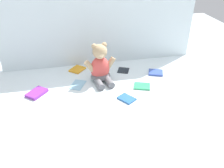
{
  "coord_description": "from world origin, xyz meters",
  "views": [
    {
      "loc": [
        -0.28,
        -1.35,
        0.88
      ],
      "look_at": [
        -0.01,
        -0.1,
        0.1
      ],
      "focal_mm": 39.0,
      "sensor_mm": 36.0,
      "label": 1
    }
  ],
  "objects": [
    {
      "name": "backdrop_drape",
      "position": [
        0.0,
        0.42,
        0.36
      ],
      "size": [
        1.5,
        0.03,
        0.72
      ],
      "primitive_type": "cube",
      "color": "silver",
      "rests_on": "ground_plane"
    },
    {
      "name": "book_case_1",
      "position": [
        0.15,
        0.24,
        0.0
      ],
      "size": [
        0.11,
        0.12,
        0.01
      ],
      "primitive_type": "cube",
      "rotation": [
        0.0,
        0.0,
        5.88
      ],
      "color": "black",
      "rests_on": "ground_plane"
    },
    {
      "name": "book_case_0",
      "position": [
        -0.2,
        0.32,
        0.01
      ],
      "size": [
        0.14,
        0.14,
        0.01
      ],
      "primitive_type": "cube",
      "rotation": [
        0.0,
        0.0,
        2.43
      ],
      "color": "orange",
      "rests_on": "ground_plane"
    },
    {
      "name": "ground_plane",
      "position": [
        0.0,
        0.0,
        0.0
      ],
      "size": [
        3.2,
        3.2,
        0.0
      ],
      "primitive_type": "plane",
      "color": "silver"
    },
    {
      "name": "book_case_4",
      "position": [
        -0.21,
        0.1,
        0.0
      ],
      "size": [
        0.13,
        0.15,
        0.01
      ],
      "primitive_type": "cube",
      "rotation": [
        0.0,
        0.0,
        2.67
      ],
      "color": "#84B6D2",
      "rests_on": "ground_plane"
    },
    {
      "name": "book_case_2",
      "position": [
        -0.48,
        0.04,
        0.01
      ],
      "size": [
        0.15,
        0.15,
        0.02
      ],
      "primitive_type": "cube",
      "rotation": [
        0.0,
        0.0,
        2.43
      ],
      "color": "purple",
      "rests_on": "ground_plane"
    },
    {
      "name": "teddy_bear",
      "position": [
        -0.05,
        0.13,
        0.1
      ],
      "size": [
        0.23,
        0.21,
        0.28
      ],
      "rotation": [
        0.0,
        0.0,
        0.15
      ],
      "color": "#D84C47",
      "rests_on": "ground_plane"
    },
    {
      "name": "book_case_5",
      "position": [
        0.21,
        -0.02,
        0.01
      ],
      "size": [
        0.13,
        0.12,
        0.01
      ],
      "primitive_type": "cube",
      "rotation": [
        0.0,
        0.0,
        4.36
      ],
      "color": "#32A367",
      "rests_on": "ground_plane"
    },
    {
      "name": "book_case_6",
      "position": [
        0.37,
        0.14,
        0.01
      ],
      "size": [
        0.13,
        0.12,
        0.01
      ],
      "primitive_type": "cube",
      "rotation": [
        0.0,
        0.0,
        1.22
      ],
      "color": "#354EA6",
      "rests_on": "ground_plane"
    },
    {
      "name": "book_case_3",
      "position": [
        0.07,
        -0.14,
        0.01
      ],
      "size": [
        0.12,
        0.13,
        0.01
      ],
      "primitive_type": "cube",
      "rotation": [
        0.0,
        0.0,
        3.74
      ],
      "color": "#2B62A5",
      "rests_on": "ground_plane"
    }
  ]
}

